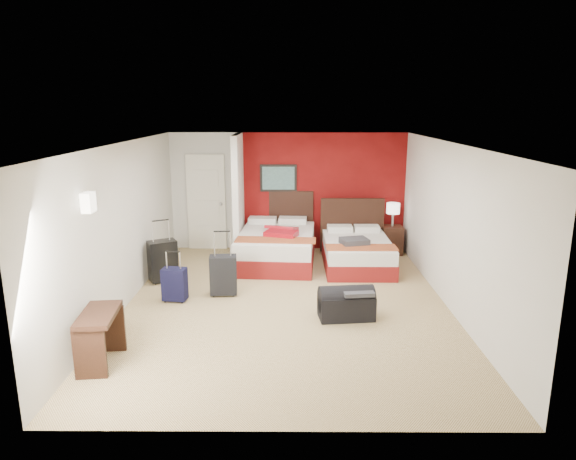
{
  "coord_description": "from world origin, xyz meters",
  "views": [
    {
      "loc": [
        0.07,
        -7.51,
        3.03
      ],
      "look_at": [
        0.02,
        0.8,
        1.0
      ],
      "focal_mm": 31.66,
      "sensor_mm": 36.0,
      "label": 1
    }
  ],
  "objects_px": {
    "table_lamp": "(393,215)",
    "suitcase_charcoal": "(223,276)",
    "red_suitcase_open": "(281,231)",
    "suitcase_black": "(163,262)",
    "nightstand": "(392,240)",
    "bed_right": "(357,254)",
    "duffel_bag": "(346,305)",
    "suitcase_navy": "(175,286)",
    "bed_left": "(277,248)",
    "desk": "(100,338)"
  },
  "relations": [
    {
      "from": "table_lamp",
      "to": "suitcase_black",
      "type": "xyz_separation_m",
      "value": [
        -4.38,
        -1.81,
        -0.48
      ]
    },
    {
      "from": "suitcase_black",
      "to": "duffel_bag",
      "type": "relative_size",
      "value": 0.9
    },
    {
      "from": "duffel_bag",
      "to": "red_suitcase_open",
      "type": "bearing_deg",
      "value": 104.48
    },
    {
      "from": "table_lamp",
      "to": "suitcase_charcoal",
      "type": "xyz_separation_m",
      "value": [
        -3.23,
        -2.46,
        -0.52
      ]
    },
    {
      "from": "duffel_bag",
      "to": "suitcase_charcoal",
      "type": "bearing_deg",
      "value": 147.72
    },
    {
      "from": "red_suitcase_open",
      "to": "table_lamp",
      "type": "relative_size",
      "value": 1.67
    },
    {
      "from": "bed_left",
      "to": "duffel_bag",
      "type": "distance_m",
      "value": 2.92
    },
    {
      "from": "red_suitcase_open",
      "to": "nightstand",
      "type": "xyz_separation_m",
      "value": [
        2.3,
        0.79,
        -0.38
      ]
    },
    {
      "from": "bed_right",
      "to": "suitcase_black",
      "type": "relative_size",
      "value": 2.51
    },
    {
      "from": "bed_right",
      "to": "nightstand",
      "type": "relative_size",
      "value": 3.04
    },
    {
      "from": "nightstand",
      "to": "duffel_bag",
      "type": "relative_size",
      "value": 0.74
    },
    {
      "from": "nightstand",
      "to": "suitcase_black",
      "type": "bearing_deg",
      "value": -157.54
    },
    {
      "from": "table_lamp",
      "to": "suitcase_charcoal",
      "type": "bearing_deg",
      "value": -142.67
    },
    {
      "from": "duffel_bag",
      "to": "nightstand",
      "type": "bearing_deg",
      "value": 62.45
    },
    {
      "from": "nightstand",
      "to": "suitcase_black",
      "type": "xyz_separation_m",
      "value": [
        -4.38,
        -1.81,
        0.06
      ]
    },
    {
      "from": "red_suitcase_open",
      "to": "table_lamp",
      "type": "distance_m",
      "value": 2.44
    },
    {
      "from": "suitcase_charcoal",
      "to": "suitcase_black",
      "type": "bearing_deg",
      "value": 145.88
    },
    {
      "from": "suitcase_black",
      "to": "desk",
      "type": "height_order",
      "value": "suitcase_black"
    },
    {
      "from": "bed_right",
      "to": "suitcase_navy",
      "type": "relative_size",
      "value": 3.48
    },
    {
      "from": "nightstand",
      "to": "desk",
      "type": "xyz_separation_m",
      "value": [
        -4.39,
        -4.78,
        0.04
      ]
    },
    {
      "from": "suitcase_black",
      "to": "suitcase_charcoal",
      "type": "height_order",
      "value": "suitcase_black"
    },
    {
      "from": "bed_left",
      "to": "suitcase_charcoal",
      "type": "xyz_separation_m",
      "value": [
        -0.82,
        -1.78,
        0.01
      ]
    },
    {
      "from": "bed_left",
      "to": "duffel_bag",
      "type": "bearing_deg",
      "value": -63.96
    },
    {
      "from": "red_suitcase_open",
      "to": "suitcase_black",
      "type": "distance_m",
      "value": 2.33
    },
    {
      "from": "desk",
      "to": "nightstand",
      "type": "bearing_deg",
      "value": 41.33
    },
    {
      "from": "bed_right",
      "to": "suitcase_black",
      "type": "height_order",
      "value": "suitcase_black"
    },
    {
      "from": "bed_left",
      "to": "desk",
      "type": "distance_m",
      "value": 4.55
    },
    {
      "from": "bed_left",
      "to": "suitcase_navy",
      "type": "height_order",
      "value": "bed_left"
    },
    {
      "from": "red_suitcase_open",
      "to": "suitcase_black",
      "type": "height_order",
      "value": "red_suitcase_open"
    },
    {
      "from": "bed_right",
      "to": "red_suitcase_open",
      "type": "distance_m",
      "value": 1.52
    },
    {
      "from": "table_lamp",
      "to": "suitcase_navy",
      "type": "xyz_separation_m",
      "value": [
        -3.97,
        -2.74,
        -0.58
      ]
    },
    {
      "from": "nightstand",
      "to": "duffel_bag",
      "type": "distance_m",
      "value": 3.64
    },
    {
      "from": "nightstand",
      "to": "desk",
      "type": "bearing_deg",
      "value": -132.51
    },
    {
      "from": "desk",
      "to": "red_suitcase_open",
      "type": "bearing_deg",
      "value": 56.31
    },
    {
      "from": "suitcase_black",
      "to": "table_lamp",
      "type": "bearing_deg",
      "value": -6.93
    },
    {
      "from": "suitcase_charcoal",
      "to": "duffel_bag",
      "type": "distance_m",
      "value": 2.13
    },
    {
      "from": "duffel_bag",
      "to": "desk",
      "type": "xyz_separation_m",
      "value": [
        -3.08,
        -1.39,
        0.13
      ]
    },
    {
      "from": "bed_right",
      "to": "suitcase_charcoal",
      "type": "bearing_deg",
      "value": -147.76
    },
    {
      "from": "suitcase_black",
      "to": "red_suitcase_open",
      "type": "bearing_deg",
      "value": -3.15
    },
    {
      "from": "bed_right",
      "to": "duffel_bag",
      "type": "relative_size",
      "value": 2.26
    },
    {
      "from": "red_suitcase_open",
      "to": "suitcase_charcoal",
      "type": "bearing_deg",
      "value": -100.84
    },
    {
      "from": "suitcase_navy",
      "to": "suitcase_black",
      "type": "bearing_deg",
      "value": 121.3
    },
    {
      "from": "bed_right",
      "to": "nightstand",
      "type": "bearing_deg",
      "value": 48.81
    },
    {
      "from": "red_suitcase_open",
      "to": "nightstand",
      "type": "distance_m",
      "value": 2.46
    },
    {
      "from": "red_suitcase_open",
      "to": "bed_right",
      "type": "bearing_deg",
      "value": 10.98
    },
    {
      "from": "suitcase_charcoal",
      "to": "suitcase_navy",
      "type": "distance_m",
      "value": 0.79
    },
    {
      "from": "bed_left",
      "to": "suitcase_charcoal",
      "type": "relative_size",
      "value": 3.25
    },
    {
      "from": "suitcase_navy",
      "to": "duffel_bag",
      "type": "xyz_separation_m",
      "value": [
        2.66,
        -0.65,
        -0.06
      ]
    },
    {
      "from": "suitcase_navy",
      "to": "bed_left",
      "type": "bearing_deg",
      "value": 60.25
    },
    {
      "from": "bed_left",
      "to": "suitcase_navy",
      "type": "relative_size",
      "value": 4.03
    }
  ]
}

